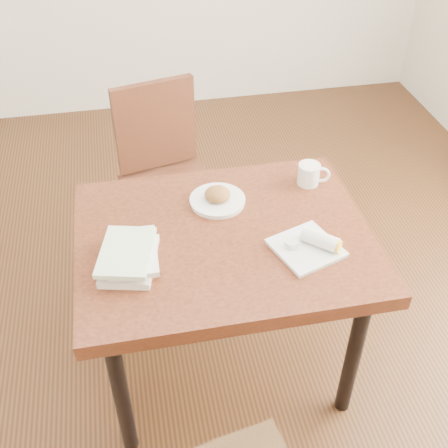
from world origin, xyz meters
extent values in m
cube|color=#472814|center=(0.00, 0.00, -0.01)|extent=(4.00, 5.00, 0.01)
cube|color=#5E2B16|center=(0.00, 0.00, 0.72)|extent=(1.08, 0.85, 0.06)
cylinder|color=black|center=(-0.44, -0.32, 0.34)|extent=(0.06, 0.06, 0.69)
cylinder|color=black|center=(0.44, -0.32, 0.34)|extent=(0.06, 0.06, 0.69)
cylinder|color=black|center=(-0.44, 0.32, 0.34)|extent=(0.06, 0.06, 0.69)
cylinder|color=black|center=(0.44, 0.32, 0.34)|extent=(0.06, 0.06, 0.69)
cylinder|color=#4B2115|center=(0.01, 0.91, 0.23)|extent=(0.04, 0.04, 0.45)
cylinder|color=#4B2115|center=(-0.34, 0.83, 0.23)|extent=(0.04, 0.04, 0.45)
cylinder|color=#4B2115|center=(0.10, 0.56, 0.23)|extent=(0.04, 0.04, 0.45)
cylinder|color=#4B2115|center=(-0.26, 0.48, 0.23)|extent=(0.04, 0.04, 0.45)
cube|color=#4B2115|center=(-0.12, 0.69, 0.47)|extent=(0.51, 0.51, 0.04)
cube|color=#4B2115|center=(-0.17, 0.88, 0.73)|extent=(0.40, 0.13, 0.45)
cylinder|color=white|center=(0.01, 0.19, 0.76)|extent=(0.22, 0.22, 0.01)
cylinder|color=white|center=(0.01, 0.19, 0.77)|extent=(0.22, 0.22, 0.01)
ellipsoid|color=#B27538|center=(0.01, 0.19, 0.79)|extent=(0.13, 0.12, 0.06)
cylinder|color=white|center=(0.40, 0.25, 0.79)|extent=(0.09, 0.09, 0.09)
torus|color=white|center=(0.45, 0.24, 0.79)|extent=(0.07, 0.03, 0.07)
cylinder|color=tan|center=(0.40, 0.25, 0.84)|extent=(0.08, 0.08, 0.01)
cylinder|color=#F2E5CC|center=(0.40, 0.25, 0.84)|extent=(0.05, 0.05, 0.00)
cube|color=white|center=(0.27, -0.14, 0.76)|extent=(0.27, 0.27, 0.01)
cube|color=white|center=(0.27, -0.14, 0.76)|extent=(0.27, 0.27, 0.01)
cylinder|color=white|center=(0.32, -0.14, 0.79)|extent=(0.13, 0.13, 0.05)
cylinder|color=yellow|center=(0.36, -0.19, 0.79)|extent=(0.05, 0.05, 0.05)
cylinder|color=silver|center=(0.22, -0.13, 0.78)|extent=(0.05, 0.05, 0.03)
cylinder|color=red|center=(0.22, -0.13, 0.79)|extent=(0.04, 0.04, 0.01)
cube|color=white|center=(-0.35, -0.09, 0.76)|extent=(0.23, 0.29, 0.03)
cube|color=silver|center=(-0.34, -0.08, 0.79)|extent=(0.18, 0.25, 0.02)
cube|color=#A3D68E|center=(-0.36, -0.09, 0.81)|extent=(0.23, 0.29, 0.02)
camera|label=1|loc=(-0.30, -1.53, 2.10)|focal=45.00mm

